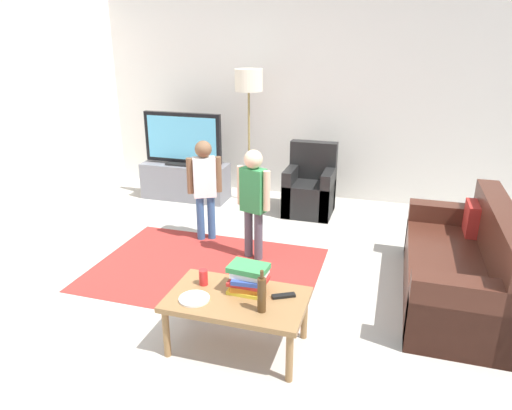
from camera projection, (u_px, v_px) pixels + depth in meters
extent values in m
plane|color=#B2ADA3|center=(237.00, 295.00, 4.18)|extent=(7.80, 7.80, 0.00)
cube|color=silver|center=(307.00, 100.00, 6.41)|extent=(6.00, 0.12, 2.70)
cube|color=#9E2D28|center=(206.00, 269.00, 4.64)|extent=(2.20, 1.60, 0.01)
cube|color=slate|center=(186.00, 181.00, 6.58)|extent=(1.20, 0.44, 0.50)
cube|color=black|center=(185.00, 192.00, 6.59)|extent=(1.10, 0.32, 0.03)
cube|color=black|center=(184.00, 163.00, 6.47)|extent=(0.44, 0.28, 0.03)
cube|color=black|center=(183.00, 138.00, 6.35)|extent=(1.10, 0.07, 0.68)
cube|color=#59B2D8|center=(181.00, 138.00, 6.31)|extent=(1.00, 0.01, 0.58)
cube|color=#472319|center=(454.00, 277.00, 4.05)|extent=(0.80, 1.80, 0.42)
cube|color=#472319|center=(496.00, 259.00, 3.90)|extent=(0.20, 1.80, 0.86)
cube|color=#472319|center=(466.00, 319.00, 3.30)|extent=(0.80, 0.20, 0.60)
cube|color=#472319|center=(448.00, 233.00, 4.74)|extent=(0.80, 0.20, 0.60)
cube|color=#B22823|center=(471.00, 219.00, 4.39)|extent=(0.10, 0.32, 0.32)
cube|color=black|center=(309.00, 198.00, 6.02)|extent=(0.60, 0.60, 0.42)
cube|color=black|center=(313.00, 175.00, 6.13)|extent=(0.60, 0.16, 0.90)
cube|color=black|center=(291.00, 190.00, 6.05)|extent=(0.12, 0.60, 0.60)
cube|color=black|center=(328.00, 193.00, 5.92)|extent=(0.12, 0.60, 0.60)
cylinder|color=#262626|center=(249.00, 200.00, 6.55)|extent=(0.28, 0.28, 0.02)
cylinder|color=#99844C|center=(249.00, 147.00, 6.30)|extent=(0.03, 0.03, 1.50)
cylinder|color=silver|center=(249.00, 80.00, 5.99)|extent=(0.36, 0.36, 0.28)
cylinder|color=#33598C|center=(201.00, 218.00, 5.24)|extent=(0.09, 0.09, 0.51)
cylinder|color=#33598C|center=(211.00, 217.00, 5.26)|extent=(0.09, 0.09, 0.51)
cube|color=white|center=(204.00, 177.00, 5.08)|extent=(0.28, 0.23, 0.44)
sphere|color=brown|center=(203.00, 149.00, 4.98)|extent=(0.18, 0.18, 0.18)
cylinder|color=brown|center=(190.00, 176.00, 5.05)|extent=(0.07, 0.07, 0.39)
cylinder|color=brown|center=(219.00, 174.00, 5.10)|extent=(0.07, 0.07, 0.39)
cylinder|color=#4C4C59|center=(249.00, 233.00, 4.83)|extent=(0.09, 0.09, 0.52)
cylinder|color=#4C4C59|center=(258.00, 236.00, 4.76)|extent=(0.09, 0.09, 0.52)
cube|color=#338C4C|center=(253.00, 190.00, 4.63)|extent=(0.28, 0.21, 0.44)
sphere|color=beige|center=(253.00, 159.00, 4.52)|extent=(0.19, 0.19, 0.19)
cylinder|color=beige|center=(241.00, 185.00, 4.71)|extent=(0.07, 0.07, 0.40)
cylinder|color=beige|center=(267.00, 191.00, 4.54)|extent=(0.07, 0.07, 0.40)
cube|color=olive|center=(237.00, 300.00, 3.36)|extent=(1.00, 0.60, 0.04)
cylinder|color=olive|center=(166.00, 333.00, 3.33)|extent=(0.05, 0.05, 0.38)
cylinder|color=olive|center=(289.00, 357.00, 3.08)|extent=(0.05, 0.05, 0.38)
cylinder|color=olive|center=(195.00, 298.00, 3.78)|extent=(0.05, 0.05, 0.38)
cylinder|color=olive|center=(304.00, 316.00, 3.53)|extent=(0.05, 0.05, 0.38)
cube|color=yellow|center=(246.00, 289.00, 3.43)|extent=(0.25, 0.21, 0.03)
cube|color=orange|center=(248.00, 285.00, 3.43)|extent=(0.25, 0.23, 0.04)
cube|color=red|center=(249.00, 281.00, 3.41)|extent=(0.28, 0.22, 0.03)
cube|color=#334CA5|center=(249.00, 278.00, 3.40)|extent=(0.24, 0.23, 0.03)
cube|color=white|center=(250.00, 273.00, 3.39)|extent=(0.25, 0.19, 0.04)
cube|color=#388C4C|center=(248.00, 268.00, 3.37)|extent=(0.30, 0.22, 0.04)
cylinder|color=#4C3319|center=(262.00, 295.00, 3.14)|extent=(0.06, 0.06, 0.25)
cylinder|color=#4C3319|center=(262.00, 275.00, 3.09)|extent=(0.02, 0.02, 0.06)
cube|color=black|center=(284.00, 296.00, 3.35)|extent=(0.17, 0.12, 0.02)
cylinder|color=red|center=(203.00, 277.00, 3.50)|extent=(0.07, 0.07, 0.12)
cylinder|color=white|center=(194.00, 299.00, 3.32)|extent=(0.22, 0.22, 0.02)
cube|color=silver|center=(197.00, 298.00, 3.31)|extent=(0.15, 0.05, 0.01)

